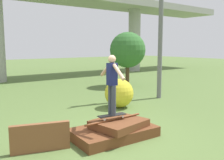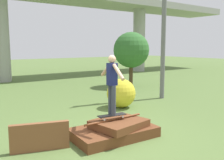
{
  "view_description": "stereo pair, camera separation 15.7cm",
  "coord_description": "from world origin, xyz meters",
  "views": [
    {
      "loc": [
        -3.81,
        -4.97,
        2.38
      ],
      "look_at": [
        -0.03,
        0.04,
        1.52
      ],
      "focal_mm": 40.0,
      "sensor_mm": 36.0,
      "label": 1
    },
    {
      "loc": [
        -3.69,
        -5.07,
        2.38
      ],
      "look_at": [
        -0.03,
        0.04,
        1.52
      ],
      "focal_mm": 40.0,
      "sensor_mm": 36.0,
      "label": 2
    }
  ],
  "objects": [
    {
      "name": "skater",
      "position": [
        -0.03,
        0.04,
        1.49
      ],
      "size": [
        0.25,
        1.16,
        1.55
      ],
      "color": "#383D4C",
      "rests_on": "skateboard"
    },
    {
      "name": "tree_mid_back",
      "position": [
        5.75,
        6.18,
        2.13
      ],
      "size": [
        2.09,
        2.09,
        3.18
      ],
      "color": "#4C3823",
      "rests_on": "ground_plane"
    },
    {
      "name": "utility_pole",
      "position": [
        4.7,
        2.73,
        3.49
      ],
      "size": [
        1.3,
        0.2,
        6.72
      ],
      "color": "slate",
      "rests_on": "ground_plane"
    },
    {
      "name": "scrap_pile",
      "position": [
        0.04,
        -0.02,
        0.2
      ],
      "size": [
        2.22,
        1.37,
        0.51
      ],
      "color": "brown",
      "rests_on": "ground_plane"
    },
    {
      "name": "ground_plane",
      "position": [
        0.0,
        0.0,
        0.0
      ],
      "size": [
        80.0,
        80.0,
        0.0
      ],
      "primitive_type": "plane",
      "color": "#567038"
    },
    {
      "name": "skateboard",
      "position": [
        -0.03,
        0.04,
        0.59
      ],
      "size": [
        0.79,
        0.32,
        0.09
      ],
      "color": "black",
      "rests_on": "scrap_pile"
    },
    {
      "name": "bush_yellow_flowering",
      "position": [
        2.12,
        2.43,
        0.56
      ],
      "size": [
        1.12,
        1.12,
        1.12
      ],
      "color": "gold",
      "rests_on": "ground_plane"
    },
    {
      "name": "scrap_plank_loose",
      "position": [
        -1.85,
        0.31,
        0.33
      ],
      "size": [
        1.29,
        0.52,
        0.65
      ],
      "color": "brown",
      "rests_on": "ground_plane"
    }
  ]
}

